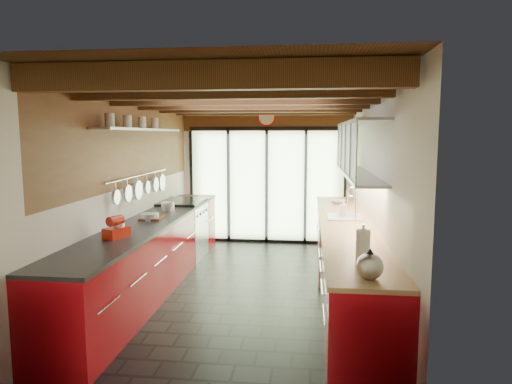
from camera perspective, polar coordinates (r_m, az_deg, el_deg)
ground at (r=6.16m, az=-1.11°, el=-12.08°), size 5.50×5.50×0.00m
room_shell at (r=5.83m, az=-1.15°, el=3.46°), size 5.50×5.50×5.50m
ceiling_beams at (r=6.20m, az=-0.68°, el=11.16°), size 3.14×5.06×4.90m
glass_door at (r=8.50m, az=1.34°, el=4.67°), size 2.95×0.10×2.90m
left_counter at (r=6.32m, az=-12.75°, el=-7.39°), size 0.68×5.00×0.92m
range_stove at (r=7.66m, az=-9.14°, el=-4.67°), size 0.66×0.90×0.97m
right_counter at (r=5.99m, az=11.17°, el=-8.16°), size 0.68×5.00×0.92m
sink_assembly at (r=6.27m, az=11.13°, el=-2.79°), size 0.45×0.52×0.43m
upper_cabinets_right at (r=6.10m, az=12.75°, el=5.30°), size 0.34×3.00×3.00m
left_wall_fixtures at (r=6.43m, az=-13.97°, el=4.93°), size 0.28×2.60×0.96m
stand_mixer at (r=5.17m, az=-17.03°, el=-4.44°), size 0.24×0.31×0.25m
pot_large at (r=6.84m, az=-10.96°, el=-1.78°), size 0.25×0.25×0.12m
pot_small at (r=6.12m, az=-13.12°, el=-3.04°), size 0.30×0.30×0.09m
cutting_board at (r=6.21m, az=-12.86°, el=-3.16°), size 0.31×0.41×0.03m
kettle at (r=3.68m, az=14.03°, el=-8.82°), size 0.26×0.29×0.25m
paper_towel at (r=4.12m, az=13.22°, el=-6.62°), size 0.15×0.15×0.34m
soap_bottle at (r=6.49m, az=10.84°, el=-1.87°), size 0.11×0.11×0.21m
bowl at (r=7.52m, az=10.27°, el=-1.21°), size 0.30×0.30×0.06m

